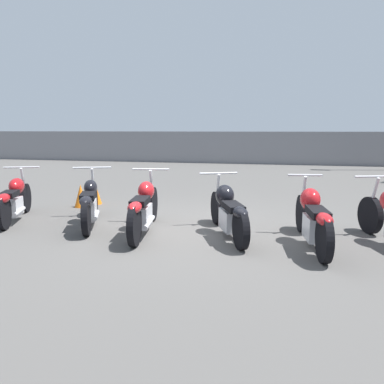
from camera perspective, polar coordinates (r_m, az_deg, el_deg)
name	(u,v)px	position (r m, az deg, el deg)	size (l,w,h in m)	color
ground_plane	(192,229)	(6.52, -0.06, -5.68)	(60.00, 60.00, 0.00)	#514F4C
fence_back	(248,148)	(19.02, 8.56, 6.67)	(40.00, 0.04, 1.61)	gray
motorcycle_slot_0	(14,199)	(7.80, -25.44, -1.02)	(1.00, 1.91, 0.97)	black
motorcycle_slot_1	(90,203)	(6.96, -15.28, -1.62)	(1.04, 2.00, 0.99)	black
motorcycle_slot_2	(144,208)	(6.27, -7.34, -2.41)	(0.70, 2.22, 1.01)	black
motorcycle_slot_3	(228,211)	(6.08, 5.53, -2.84)	(1.01, 1.99, 0.96)	black
motorcycle_slot_4	(313,218)	(5.80, 17.92, -3.74)	(0.57, 2.13, 0.99)	black
traffic_cone_near	(96,194)	(8.94, -14.45, -0.30)	(0.26, 0.26, 0.47)	orange
traffic_cone_far	(81,196)	(8.67, -16.59, -0.56)	(0.29, 0.29, 0.51)	orange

